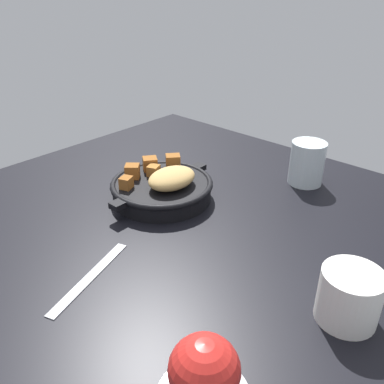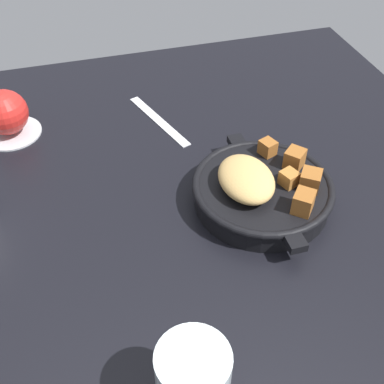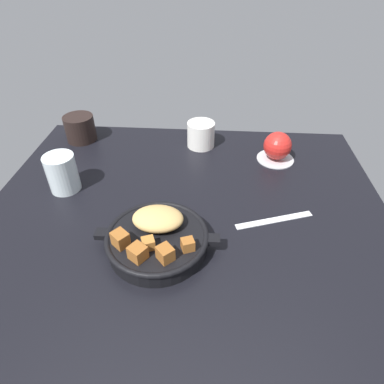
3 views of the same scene
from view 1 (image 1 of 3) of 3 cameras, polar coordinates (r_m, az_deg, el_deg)
The scene contains 6 objects.
ground_plane at distance 77.08cm, azimuth -3.19°, elevation -4.49°, with size 93.29×90.21×2.40cm, color black.
cast_iron_skillet at distance 82.03cm, azimuth -4.14°, elevation 0.79°, with size 24.88×20.62×7.17cm.
red_apple at distance 45.69cm, azimuth 1.72°, elevation -23.67°, with size 7.66×7.66×7.66cm, color red.
butter_knife at distance 64.41cm, azimuth -14.09°, elevation -11.44°, with size 18.12×1.60×0.36cm, color silver.
ceramic_mug_white at distance 57.81cm, azimuth 21.16°, elevation -13.49°, with size 8.02×8.02×7.42cm, color silver.
water_glass_tall at distance 90.79cm, azimuth 15.81°, elevation 3.94°, with size 7.34×7.34×9.37cm, color silver.
Camera 1 is at (45.05, 46.74, 40.36)cm, focal length 38.08 mm.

